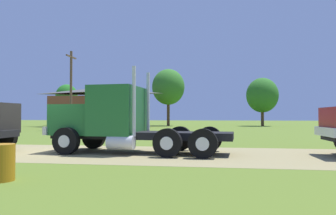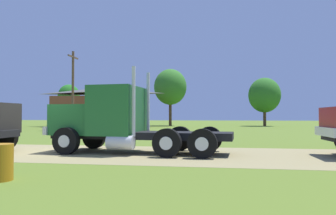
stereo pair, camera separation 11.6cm
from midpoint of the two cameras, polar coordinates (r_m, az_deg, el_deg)
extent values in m
plane|color=#576F23|center=(14.15, -20.28, -7.36)|extent=(200.00, 200.00, 0.00)
cube|color=#908456|center=(14.15, -20.28, -7.34)|extent=(120.00, 5.94, 0.01)
cube|color=black|center=(12.92, -4.40, -4.87)|extent=(7.22, 2.04, 0.28)
cube|color=#23662D|center=(13.97, -15.09, -2.07)|extent=(1.82, 2.17, 1.22)
cube|color=silver|center=(14.43, -18.24, -3.74)|extent=(0.31, 2.26, 0.32)
cube|color=#23662D|center=(13.24, -8.54, -0.59)|extent=(1.89, 2.47, 1.94)
cube|color=#2D3D4C|center=(13.61, -12.01, 1.03)|extent=(0.17, 1.96, 0.85)
cylinder|color=silver|center=(12.03, -5.82, 1.10)|extent=(0.14, 0.14, 2.61)
cylinder|color=silver|center=(13.81, -3.29, 0.76)|extent=(0.14, 0.14, 2.61)
cylinder|color=silver|center=(12.13, -8.09, -6.10)|extent=(1.03, 0.59, 0.52)
cylinder|color=black|center=(12.93, -17.28, -5.65)|extent=(1.05, 0.37, 1.03)
cylinder|color=silver|center=(12.80, -17.64, -5.69)|extent=(0.46, 0.07, 0.46)
cylinder|color=black|center=(15.01, -12.68, -5.10)|extent=(1.05, 0.37, 1.03)
cylinder|color=silver|center=(15.15, -12.41, -5.07)|extent=(0.46, 0.07, 0.46)
cylinder|color=black|center=(11.23, 6.37, -6.34)|extent=(1.05, 0.37, 1.03)
cylinder|color=silver|center=(11.07, 6.27, -6.41)|extent=(0.46, 0.07, 0.46)
cylinder|color=black|center=(13.57, 7.58, -5.51)|extent=(1.05, 0.37, 1.03)
cylinder|color=silver|center=(13.73, 7.64, -5.46)|extent=(0.46, 0.07, 0.46)
cylinder|color=black|center=(11.45, 0.11, -6.26)|extent=(1.05, 0.37, 1.03)
cylinder|color=silver|center=(11.30, -0.07, -6.33)|extent=(0.46, 0.07, 0.46)
cylinder|color=black|center=(13.75, 2.36, -5.47)|extent=(1.05, 0.37, 1.03)
cylinder|color=silver|center=(13.90, 2.49, -5.43)|extent=(0.46, 0.07, 0.46)
cylinder|color=black|center=(15.67, -26.66, -4.62)|extent=(1.14, 0.30, 1.14)
cylinder|color=silver|center=(15.80, -26.31, -4.60)|extent=(0.51, 0.04, 0.51)
cube|color=silver|center=(12.94, 26.29, -3.85)|extent=(0.19, 2.12, 0.32)
cube|color=brown|center=(46.08, -11.79, -0.73)|extent=(12.71, 6.01, 4.18)
pyramid|color=#484848|center=(46.22, -11.77, 2.91)|extent=(13.34, 6.31, 0.84)
cube|color=black|center=(44.21, -15.11, -1.95)|extent=(1.80, 0.18, 2.20)
cylinder|color=brown|center=(35.56, -16.34, 2.89)|extent=(0.26, 0.26, 8.33)
cube|color=brown|center=(36.01, -16.30, 8.55)|extent=(0.14, 2.20, 0.14)
cylinder|color=#513823|center=(54.57, -17.04, -1.28)|extent=(0.44, 0.44, 3.30)
ellipsoid|color=#226E1F|center=(54.67, -17.01, 1.91)|extent=(3.47, 3.47, 3.81)
cylinder|color=#513823|center=(49.46, 0.47, -0.94)|extent=(0.44, 0.44, 3.96)
ellipsoid|color=#337225|center=(49.66, 0.47, 3.65)|extent=(4.99, 4.99, 5.49)
cylinder|color=#513823|center=(50.04, 16.74, -1.60)|extent=(0.44, 0.44, 2.71)
ellipsoid|color=#2C6B22|center=(50.13, 16.71, 2.11)|extent=(4.70, 4.70, 5.17)
camera|label=1|loc=(0.06, -89.76, -0.01)|focal=34.57mm
camera|label=2|loc=(0.06, 90.24, 0.01)|focal=34.57mm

